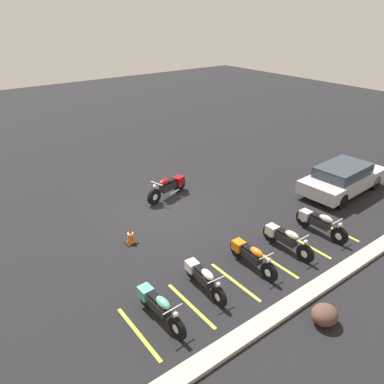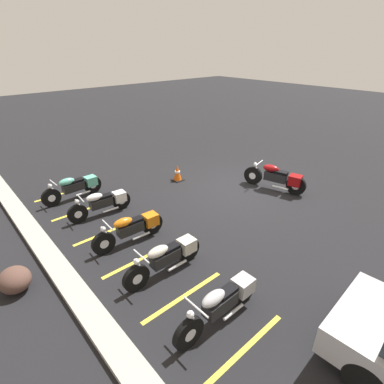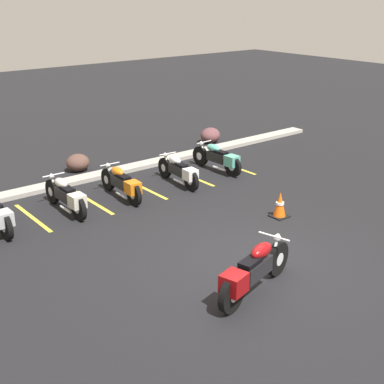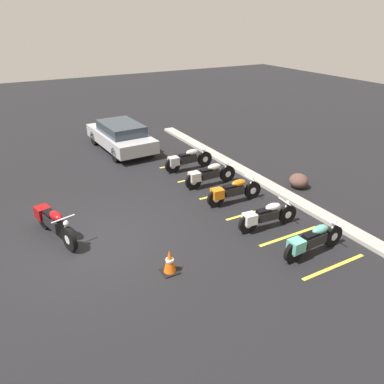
{
  "view_description": "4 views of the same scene",
  "coord_description": "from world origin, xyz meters",
  "views": [
    {
      "loc": [
        6.99,
        11.13,
        7.29
      ],
      "look_at": [
        -0.59,
        1.09,
        1.07
      ],
      "focal_mm": 35.0,
      "sensor_mm": 36.0,
      "label": 1
    },
    {
      "loc": [
        -6.14,
        7.87,
        4.77
      ],
      "look_at": [
        0.19,
        2.26,
        0.56
      ],
      "focal_mm": 28.0,
      "sensor_mm": 36.0,
      "label": 2
    },
    {
      "loc": [
        -6.92,
        -6.77,
        5.14
      ],
      "look_at": [
        0.06,
        1.99,
        0.92
      ],
      "focal_mm": 50.0,
      "sensor_mm": 36.0,
      "label": 3
    },
    {
      "loc": [
        8.92,
        -1.88,
        5.7
      ],
      "look_at": [
        0.44,
        2.82,
        1.08
      ],
      "focal_mm": 35.0,
      "sensor_mm": 36.0,
      "label": 4
    }
  ],
  "objects": [
    {
      "name": "stall_line_0",
      "position": [
        -4.18,
        4.91,
        0.0
      ],
      "size": [
        0.1,
        2.1,
        0.0
      ],
      "primitive_type": "cube",
      "color": "gold",
      "rests_on": "ground"
    },
    {
      "name": "parked_bike_3",
      "position": [
        1.67,
        4.58,
        0.41
      ],
      "size": [
        0.55,
        1.97,
        0.77
      ],
      "rotation": [
        0.0,
        0.0,
        1.5
      ],
      "color": "black",
      "rests_on": "ground"
    },
    {
      "name": "traffic_cone",
      "position": [
        2.17,
        1.24,
        0.3
      ],
      "size": [
        0.4,
        0.4,
        0.64
      ],
      "color": "black",
      "rests_on": "ground"
    },
    {
      "name": "landscape_rock_1",
      "position": [
        -0.01,
        7.47,
        0.27
      ],
      "size": [
        0.72,
        0.66,
        0.53
      ],
      "primitive_type": "ellipsoid",
      "rotation": [
        0.0,
        0.0,
        0.02
      ],
      "color": "brown",
      "rests_on": "ground"
    },
    {
      "name": "concrete_curb",
      "position": [
        0.0,
        6.59,
        0.06
      ],
      "size": [
        18.0,
        0.5,
        0.12
      ],
      "primitive_type": "cube",
      "color": "#A8A399",
      "rests_on": "ground"
    },
    {
      "name": "stall_line_3",
      "position": [
        0.71,
        4.91,
        0.0
      ],
      "size": [
        0.1,
        2.1,
        0.0
      ],
      "primitive_type": "cube",
      "color": "gold",
      "rests_on": "ground"
    },
    {
      "name": "stall_line_1",
      "position": [
        -2.55,
        4.91,
        0.0
      ],
      "size": [
        0.1,
        2.1,
        0.0
      ],
      "primitive_type": "cube",
      "color": "gold",
      "rests_on": "ground"
    },
    {
      "name": "parked_bike_4",
      "position": [
        3.29,
        4.77,
        0.43
      ],
      "size": [
        0.58,
        2.05,
        0.81
      ],
      "rotation": [
        0.0,
        0.0,
        1.61
      ],
      "color": "black",
      "rests_on": "ground"
    },
    {
      "name": "parked_bike_2",
      "position": [
        -0.16,
        4.66,
        0.43
      ],
      "size": [
        0.57,
        2.03,
        0.8
      ],
      "rotation": [
        0.0,
        0.0,
        1.52
      ],
      "color": "black",
      "rests_on": "ground"
    },
    {
      "name": "stall_line_5",
      "position": [
        3.98,
        4.91,
        0.0
      ],
      "size": [
        0.1,
        2.1,
        0.0
      ],
      "primitive_type": "cube",
      "color": "gold",
      "rests_on": "ground"
    },
    {
      "name": "motorcycle_maroon_featured",
      "position": [
        -0.86,
        -0.89,
        0.48
      ],
      "size": [
        2.24,
        0.89,
        0.9
      ],
      "rotation": [
        0.0,
        0.0,
        0.26
      ],
      "color": "black",
      "rests_on": "ground"
    },
    {
      "name": "parked_bike_1",
      "position": [
        -1.73,
        4.7,
        0.43
      ],
      "size": [
        0.58,
        2.08,
        0.82
      ],
      "rotation": [
        0.0,
        0.0,
        1.57
      ],
      "color": "black",
      "rests_on": "ground"
    },
    {
      "name": "parked_bike_0",
      "position": [
        -3.47,
        4.74,
        0.44
      ],
      "size": [
        0.59,
        2.11,
        0.83
      ],
      "rotation": [
        0.0,
        0.0,
        1.58
      ],
      "color": "black",
      "rests_on": "ground"
    },
    {
      "name": "stall_line_2",
      "position": [
        -0.92,
        4.91,
        0.0
      ],
      "size": [
        0.1,
        2.1,
        0.0
      ],
      "primitive_type": "cube",
      "color": "gold",
      "rests_on": "ground"
    },
    {
      "name": "stall_line_4",
      "position": [
        2.34,
        4.91,
        0.0
      ],
      "size": [
        0.1,
        2.1,
        0.0
      ],
      "primitive_type": "cube",
      "color": "gold",
      "rests_on": "ground"
    },
    {
      "name": "ground",
      "position": [
        0.0,
        0.0,
        0.0
      ],
      "size": [
        60.0,
        60.0,
        0.0
      ],
      "primitive_type": "plane",
      "color": "black"
    },
    {
      "name": "car_silver",
      "position": [
        -7.11,
        3.28,
        0.68
      ],
      "size": [
        4.39,
        2.02,
        1.29
      ],
      "rotation": [
        0.0,
        0.0,
        3.19
      ],
      "color": "black",
      "rests_on": "ground"
    }
  ]
}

